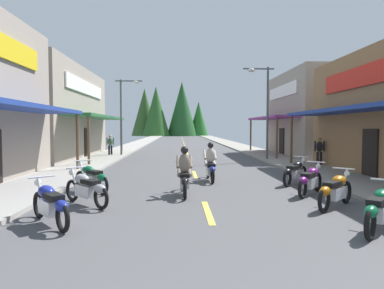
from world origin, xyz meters
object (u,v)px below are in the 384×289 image
streetlamp_right (263,100)px  motorcycle_parked_left_0 (50,203)px  motorcycle_parked_right_3 (295,172)px  streetlamp_left (125,106)px  motorcycle_parked_right_2 (310,180)px  motorcycle_parked_left_2 (91,177)px  motorcycle_parked_right_0 (379,208)px  rider_cruising_lead (184,175)px  motorcycle_parked_left_1 (86,188)px  rider_cruising_trailing (210,165)px  motorcycle_parked_right_1 (336,190)px  pedestrian_browsing (110,144)px  pedestrian_waiting (319,150)px

streetlamp_right → motorcycle_parked_left_0: 16.85m
motorcycle_parked_right_3 → streetlamp_left: bearing=74.5°
motorcycle_parked_right_2 → motorcycle_parked_left_2: same height
motorcycle_parked_right_0 → rider_cruising_lead: rider_cruising_lead is taller
streetlamp_left → motorcycle_parked_left_2: (1.05, -14.13, -3.27)m
motorcycle_parked_left_1 → rider_cruising_trailing: (3.83, 4.15, 0.17)m
motorcycle_parked_left_1 → motorcycle_parked_right_1: bearing=-140.4°
rider_cruising_trailing → streetlamp_right: bearing=-28.6°
motorcycle_parked_right_0 → rider_cruising_lead: (-3.96, 3.96, 0.17)m
motorcycle_parked_right_0 → motorcycle_parked_right_3: (0.27, 5.82, 0.00)m
motorcycle_parked_left_1 → motorcycle_parked_left_2: size_ratio=0.97×
pedestrian_browsing → motorcycle_parked_right_2: bearing=6.6°
rider_cruising_trailing → pedestrian_waiting: bearing=-55.4°
motorcycle_parked_right_1 → pedestrian_waiting: size_ratio=0.99×
motorcycle_parked_left_1 → rider_cruising_trailing: bearing=-88.3°
motorcycle_parked_left_2 → pedestrian_waiting: pedestrian_waiting is taller
motorcycle_parked_left_0 → motorcycle_parked_left_2: bearing=-37.9°
pedestrian_waiting → streetlamp_left: bearing=-119.2°
motorcycle_parked_right_1 → motorcycle_parked_left_2: size_ratio=0.99×
motorcycle_parked_left_0 → motorcycle_parked_right_1: bearing=-118.6°
pedestrian_browsing → pedestrian_waiting: pedestrian_waiting is taller
motorcycle_parked_left_2 → pedestrian_waiting: bearing=-100.0°
motorcycle_parked_right_0 → pedestrian_waiting: bearing=25.9°
motorcycle_parked_right_1 → pedestrian_waiting: pedestrian_waiting is taller
motorcycle_parked_left_2 → pedestrian_waiting: size_ratio=1.01×
motorcycle_parked_right_0 → motorcycle_parked_left_0: size_ratio=0.94×
motorcycle_parked_left_1 → streetlamp_right: bearing=-78.5°
streetlamp_right → motorcycle_parked_right_3: size_ratio=3.62×
motorcycle_parked_left_1 → rider_cruising_lead: rider_cruising_lead is taller
motorcycle_parked_right_1 → motorcycle_parked_left_2: same height
motorcycle_parked_left_2 → pedestrian_browsing: (-2.20, 14.23, 0.44)m
streetlamp_left → rider_cruising_trailing: (5.25, -11.99, -3.10)m
motorcycle_parked_right_2 → motorcycle_parked_left_0: 7.68m
motorcycle_parked_left_1 → motorcycle_parked_left_2: same height
motorcycle_parked_left_1 → motorcycle_parked_left_2: 2.05m
pedestrian_browsing → pedestrian_waiting: bearing=35.1°
motorcycle_parked_right_1 → motorcycle_parked_left_1: bearing=131.7°
motorcycle_parked_left_0 → pedestrian_waiting: bearing=-83.7°
streetlamp_right → motorcycle_parked_right_3: streetlamp_right is taller
streetlamp_right → motorcycle_parked_left_2: 13.76m
motorcycle_parked_left_0 → pedestrian_browsing: size_ratio=1.07×
motorcycle_parked_right_0 → rider_cruising_lead: 5.60m
motorcycle_parked_right_1 → motorcycle_parked_right_3: 3.76m
motorcycle_parked_right_2 → motorcycle_parked_left_1: 6.86m
streetlamp_right → pedestrian_browsing: size_ratio=3.74×
rider_cruising_trailing → motorcycle_parked_right_3: bearing=-108.7°
motorcycle_parked_right_3 → streetlamp_right: bearing=35.0°
motorcycle_parked_right_2 → motorcycle_parked_left_1: (-6.76, -1.17, 0.00)m
motorcycle_parked_right_0 → streetlamp_right: bearing=38.2°
streetlamp_right → pedestrian_waiting: (2.28, -3.48, -2.99)m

